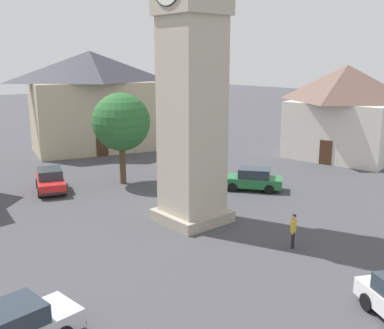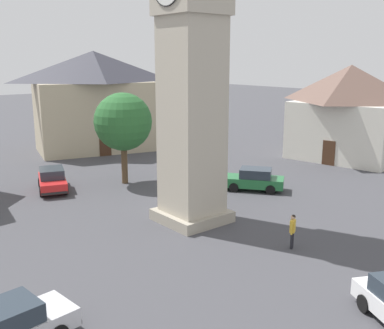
% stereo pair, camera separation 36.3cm
% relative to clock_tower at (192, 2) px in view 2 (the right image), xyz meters
% --- Properties ---
extents(ground_plane, '(200.00, 200.00, 0.00)m').
position_rel_clock_tower_xyz_m(ground_plane, '(-0.00, -0.00, -11.62)').
color(ground_plane, '#424247').
extents(clock_tower, '(4.16, 4.16, 19.92)m').
position_rel_clock_tower_xyz_m(clock_tower, '(0.00, 0.00, 0.00)').
color(clock_tower, '#A59C89').
rests_on(clock_tower, ground).
extents(car_blue_kerb, '(2.16, 4.29, 1.53)m').
position_rel_clock_tower_xyz_m(car_blue_kerb, '(-5.36, 11.77, -10.86)').
color(car_blue_kerb, silver).
rests_on(car_blue_kerb, ground).
extents(car_silver_kerb, '(4.30, 3.85, 1.53)m').
position_rel_clock_tower_xyz_m(car_silver_kerb, '(1.98, -7.14, -10.86)').
color(car_silver_kerb, '#236B38').
rests_on(car_silver_kerb, ground).
extents(car_red_corner, '(4.45, 2.96, 1.53)m').
position_rel_clock_tower_xyz_m(car_red_corner, '(10.71, 3.61, -10.86)').
color(car_red_corner, red).
rests_on(car_red_corner, ground).
extents(pedestrian, '(0.36, 0.51, 1.69)m').
position_rel_clock_tower_xyz_m(pedestrian, '(-5.99, -1.26, -10.61)').
color(pedestrian, black).
rests_on(pedestrian, ground).
extents(tree, '(4.11, 4.11, 6.56)m').
position_rel_clock_tower_xyz_m(tree, '(9.18, -1.22, -7.15)').
color(tree, brown).
rests_on(tree, ground).
extents(building_shop_left, '(9.47, 12.86, 9.58)m').
position_rel_clock_tower_xyz_m(building_shop_left, '(21.68, -5.61, -6.73)').
color(building_shop_left, tan).
rests_on(building_shop_left, ground).
extents(building_corner_back, '(10.38, 9.01, 8.33)m').
position_rel_clock_tower_xyz_m(building_corner_back, '(3.80, -21.13, -7.36)').
color(building_corner_back, silver).
rests_on(building_corner_back, ground).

